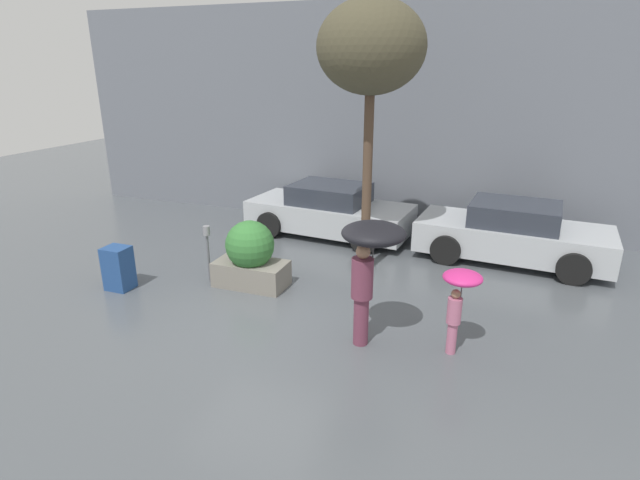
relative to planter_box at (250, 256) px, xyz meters
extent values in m
plane|color=#51565B|center=(0.74, -1.23, -0.66)|extent=(40.00, 40.00, 0.00)
cube|color=slate|center=(0.74, 5.27, 2.34)|extent=(18.00, 0.30, 6.00)
cube|color=gray|center=(0.00, 0.00, -0.40)|extent=(1.50, 0.78, 0.52)
sphere|color=#337033|center=(0.00, 0.00, 0.24)|extent=(1.00, 1.00, 1.00)
cylinder|color=brown|center=(2.78, -1.44, -0.24)|extent=(0.25, 0.25, 0.84)
cylinder|color=brown|center=(2.78, -1.44, 0.52)|extent=(0.35, 0.35, 0.67)
sphere|color=#997056|center=(2.78, -1.44, 0.97)|extent=(0.23, 0.23, 0.23)
cylinder|color=#4C4C51|center=(2.92, -1.37, 0.91)|extent=(0.02, 0.02, 0.71)
ellipsoid|color=black|center=(2.92, -1.37, 1.26)|extent=(1.00, 1.00, 0.32)
cylinder|color=#B76684|center=(4.22, -1.21, -0.39)|extent=(0.16, 0.16, 0.54)
cylinder|color=#B76684|center=(4.22, -1.21, 0.09)|extent=(0.22, 0.22, 0.43)
sphere|color=#997056|center=(4.22, -1.21, 0.38)|extent=(0.15, 0.15, 0.15)
cylinder|color=#4C4C51|center=(4.29, -1.14, 0.37)|extent=(0.02, 0.02, 0.52)
ellipsoid|color=#E02D84|center=(4.29, -1.14, 0.63)|extent=(0.61, 0.61, 0.19)
cube|color=#B7BCC1|center=(0.42, 3.71, -0.12)|extent=(4.49, 2.18, 0.70)
cube|color=#2D333D|center=(0.42, 3.71, 0.48)|extent=(2.09, 1.69, 0.50)
cylinder|color=black|center=(-1.00, 2.94, -0.31)|extent=(0.71, 0.28, 0.69)
cylinder|color=black|center=(-0.83, 4.72, -0.31)|extent=(0.71, 0.28, 0.69)
cylinder|color=black|center=(1.68, 2.69, -0.31)|extent=(0.71, 0.28, 0.69)
cylinder|color=black|center=(1.85, 4.47, -0.31)|extent=(0.71, 0.28, 0.69)
cube|color=#B7BCC1|center=(5.04, 3.41, -0.12)|extent=(4.43, 2.13, 0.70)
cube|color=#2D333D|center=(5.04, 3.41, 0.48)|extent=(2.05, 1.67, 0.50)
cylinder|color=black|center=(3.64, 2.63, -0.31)|extent=(0.71, 0.28, 0.69)
cylinder|color=black|center=(3.79, 4.40, -0.31)|extent=(0.71, 0.28, 0.69)
cylinder|color=black|center=(6.30, 2.41, -0.31)|extent=(0.71, 0.28, 0.69)
cylinder|color=black|center=(6.44, 4.18, -0.31)|extent=(0.71, 0.28, 0.69)
cylinder|color=brown|center=(2.00, 1.58, 1.40)|extent=(0.20, 0.20, 4.11)
ellipsoid|color=#4C4733|center=(2.00, 1.58, 4.04)|extent=(2.14, 2.14, 1.82)
cylinder|color=#595B60|center=(-0.92, -0.13, -0.14)|extent=(0.05, 0.05, 1.04)
cylinder|color=gray|center=(-0.92, -0.13, 0.48)|extent=(0.14, 0.14, 0.20)
cube|color=navy|center=(-2.46, -1.09, -0.21)|extent=(0.50, 0.44, 0.90)
camera|label=1|loc=(4.68, -8.47, 3.70)|focal=28.00mm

